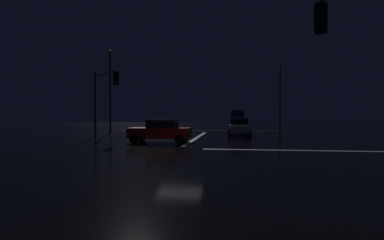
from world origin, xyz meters
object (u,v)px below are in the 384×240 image
(traffic_signal_nw, at_px, (104,91))
(streetlamp_right_far, at_px, (280,91))
(sedan_gray, at_px, (240,122))
(box_truck, at_px, (237,116))
(sedan_green, at_px, (240,121))
(sedan_orange, at_px, (236,121))
(streetlamp_left_near, at_px, (110,85))
(sedan_blue, at_px, (239,125))
(sedan_red_crossing, at_px, (160,131))
(sedan_white, at_px, (239,127))
(sedan_black, at_px, (240,123))

(traffic_signal_nw, bearing_deg, streetlamp_right_far, 51.96)
(sedan_gray, height_order, box_truck, box_truck)
(sedan_green, bearing_deg, sedan_orange, 95.88)
(sedan_gray, xyz_separation_m, sedan_orange, (-0.57, 10.96, 0.00))
(sedan_green, relative_size, streetlamp_left_near, 0.50)
(streetlamp_left_near, bearing_deg, traffic_signal_nw, -72.20)
(sedan_blue, distance_m, streetlamp_left_near, 14.73)
(sedan_red_crossing, xyz_separation_m, streetlamp_left_near, (-7.92, 10.63, 4.25))
(sedan_orange, relative_size, sedan_red_crossing, 1.00)
(streetlamp_left_near, height_order, streetlamp_right_far, streetlamp_right_far)
(sedan_white, xyz_separation_m, sedan_red_crossing, (-5.55, -7.85, 0.00))
(sedan_gray, bearing_deg, sedan_red_crossing, -102.91)
(sedan_red_crossing, bearing_deg, box_truck, 82.57)
(sedan_red_crossing, relative_size, streetlamp_left_near, 0.50)
(sedan_black, relative_size, traffic_signal_nw, 0.77)
(sedan_gray, relative_size, traffic_signal_nw, 0.77)
(sedan_gray, relative_size, sedan_orange, 1.00)
(sedan_blue, relative_size, traffic_signal_nw, 0.77)
(traffic_signal_nw, relative_size, streetlamp_right_far, 0.59)
(sedan_white, relative_size, sedan_orange, 1.00)
(sedan_blue, xyz_separation_m, sedan_orange, (-0.15, 23.07, 0.00))
(sedan_white, bearing_deg, sedan_green, 88.69)
(sedan_blue, distance_m, sedan_black, 5.46)
(streetlamp_right_far, bearing_deg, sedan_red_crossing, -114.09)
(sedan_gray, bearing_deg, sedan_green, 89.82)
(sedan_gray, distance_m, sedan_green, 5.22)
(sedan_orange, xyz_separation_m, streetlamp_left_near, (-13.43, -26.87, 4.25))
(sedan_red_crossing, bearing_deg, sedan_white, 54.73)
(sedan_blue, relative_size, sedan_green, 1.00)
(sedan_gray, relative_size, box_truck, 0.52)
(sedan_orange, bearing_deg, sedan_blue, -89.63)
(traffic_signal_nw, bearing_deg, sedan_white, 18.73)
(sedan_black, bearing_deg, sedan_gray, 88.20)
(sedan_white, xyz_separation_m, sedan_gray, (0.53, 18.69, 0.00))
(sedan_black, height_order, box_truck, box_truck)
(sedan_gray, distance_m, streetlamp_right_far, 7.49)
(streetlamp_right_far, bearing_deg, sedan_gray, -179.15)
(traffic_signal_nw, bearing_deg, sedan_gray, 62.21)
(sedan_blue, bearing_deg, sedan_gray, 88.00)
(sedan_green, relative_size, sedan_orange, 1.00)
(sedan_white, bearing_deg, sedan_gray, 88.37)
(sedan_black, relative_size, sedan_red_crossing, 1.00)
(sedan_white, height_order, sedan_black, same)
(box_truck, relative_size, traffic_signal_nw, 1.46)
(sedan_green, height_order, sedan_red_crossing, same)
(sedan_orange, bearing_deg, streetlamp_left_near, -116.56)
(sedan_white, distance_m, box_truck, 37.01)
(sedan_blue, height_order, streetlamp_right_far, streetlamp_right_far)
(streetlamp_left_near, bearing_deg, sedan_white, -11.66)
(sedan_orange, relative_size, traffic_signal_nw, 0.77)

